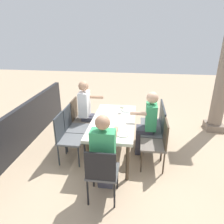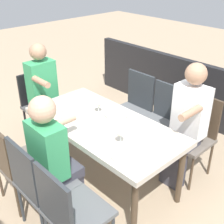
# 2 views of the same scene
# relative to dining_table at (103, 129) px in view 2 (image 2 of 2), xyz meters

# --- Properties ---
(ground_plane) EXTENTS (16.00, 16.00, 0.00)m
(ground_plane) POSITION_rel_dining_table_xyz_m (0.00, 0.00, -0.66)
(ground_plane) COLOR tan
(dining_table) EXTENTS (1.68, 0.82, 0.73)m
(dining_table) POSITION_rel_dining_table_xyz_m (0.00, 0.00, 0.00)
(dining_table) COLOR beige
(dining_table) RESTS_ON ground
(chair_west_north) EXTENTS (0.44, 0.44, 0.95)m
(chair_west_north) POSITION_rel_dining_table_xyz_m (-0.55, 0.83, -0.12)
(chair_west_north) COLOR #5B5E61
(chair_west_north) RESTS_ON ground
(chair_west_south) EXTENTS (0.44, 0.44, 0.92)m
(chair_west_south) POSITION_rel_dining_table_xyz_m (-0.55, -0.83, -0.14)
(chair_west_south) COLOR #6A6158
(chair_west_south) RESTS_ON ground
(chair_mid_north) EXTENTS (0.44, 0.44, 0.94)m
(chair_mid_north) POSITION_rel_dining_table_xyz_m (-0.11, 0.83, -0.13)
(chair_mid_north) COLOR #5B5E61
(chair_mid_north) RESTS_ON ground
(chair_mid_south) EXTENTS (0.44, 0.44, 0.91)m
(chair_mid_south) POSITION_rel_dining_table_xyz_m (-0.11, -0.83, -0.14)
(chair_mid_south) COLOR #5B5E61
(chair_mid_south) RESTS_ON ground
(chair_east_north) EXTENTS (0.44, 0.44, 0.91)m
(chair_east_north) POSITION_rel_dining_table_xyz_m (0.34, 0.83, -0.15)
(chair_east_north) COLOR #6A6158
(chair_east_north) RESTS_ON ground
(chair_east_south) EXTENTS (0.44, 0.44, 0.93)m
(chair_east_south) POSITION_rel_dining_table_xyz_m (0.34, -0.83, -0.14)
(chair_east_south) COLOR #5B5E61
(chair_east_south) RESTS_ON ground
(chair_head_east) EXTENTS (0.44, 0.44, 0.90)m
(chair_head_east) POSITION_rel_dining_table_xyz_m (1.26, 0.00, -0.14)
(chair_head_east) COLOR #4F4F50
(chair_head_east) RESTS_ON ground
(diner_woman_green) EXTENTS (0.35, 0.50, 1.34)m
(diner_woman_green) POSITION_rel_dining_table_xyz_m (-0.56, -0.64, 0.06)
(diner_woman_green) COLOR #3F3F4C
(diner_woman_green) RESTS_ON ground
(diner_man_white) EXTENTS (0.35, 0.50, 1.29)m
(diner_man_white) POSITION_rel_dining_table_xyz_m (-0.11, 0.65, 0.03)
(diner_man_white) COLOR #3F3F4C
(diner_man_white) RESTS_ON ground
(diner_guest_third) EXTENTS (0.49, 0.35, 1.32)m
(diner_guest_third) POSITION_rel_dining_table_xyz_m (1.08, 0.00, 0.04)
(diner_guest_third) COLOR #3F3F4C
(diner_guest_third) RESTS_ON ground
(patio_railing) EXTENTS (4.08, 0.10, 0.90)m
(patio_railing) POSITION_rel_dining_table_xyz_m (0.00, -1.89, -0.21)
(patio_railing) COLOR black
(patio_railing) RESTS_ON ground
(plate_0) EXTENTS (0.26, 0.26, 0.02)m
(plate_0) POSITION_rel_dining_table_xyz_m (-0.54, 0.23, 0.08)
(plate_0) COLOR white
(plate_0) RESTS_ON dining_table
(wine_glass_0) EXTENTS (0.08, 0.08, 0.16)m
(wine_glass_0) POSITION_rel_dining_table_xyz_m (-0.38, 0.13, 0.19)
(wine_glass_0) COLOR white
(wine_glass_0) RESTS_ON dining_table
(fork_0) EXTENTS (0.02, 0.17, 0.01)m
(fork_0) POSITION_rel_dining_table_xyz_m (-0.69, 0.23, 0.07)
(fork_0) COLOR silver
(fork_0) RESTS_ON dining_table
(spoon_0) EXTENTS (0.02, 0.17, 0.01)m
(spoon_0) POSITION_rel_dining_table_xyz_m (-0.39, 0.23, 0.07)
(spoon_0) COLOR silver
(spoon_0) RESTS_ON dining_table
(plate_1) EXTENTS (0.25, 0.25, 0.02)m
(plate_1) POSITION_rel_dining_table_xyz_m (0.02, -0.21, 0.08)
(plate_1) COLOR white
(plate_1) RESTS_ON dining_table
(wine_glass_1) EXTENTS (0.08, 0.08, 0.16)m
(wine_glass_1) POSITION_rel_dining_table_xyz_m (0.19, -0.11, 0.19)
(wine_glass_1) COLOR white
(wine_glass_1) RESTS_ON dining_table
(fork_1) EXTENTS (0.03, 0.17, 0.01)m
(fork_1) POSITION_rel_dining_table_xyz_m (-0.13, -0.21, 0.07)
(fork_1) COLOR silver
(fork_1) RESTS_ON dining_table
(spoon_1) EXTENTS (0.03, 0.17, 0.01)m
(spoon_1) POSITION_rel_dining_table_xyz_m (0.17, -0.21, 0.07)
(spoon_1) COLOR silver
(spoon_1) RESTS_ON dining_table
(plate_2) EXTENTS (0.22, 0.22, 0.02)m
(plate_2) POSITION_rel_dining_table_xyz_m (0.55, 0.23, 0.08)
(plate_2) COLOR white
(plate_2) RESTS_ON dining_table
(fork_2) EXTENTS (0.02, 0.17, 0.01)m
(fork_2) POSITION_rel_dining_table_xyz_m (0.40, 0.23, 0.07)
(fork_2) COLOR silver
(fork_2) RESTS_ON dining_table
(spoon_2) EXTENTS (0.03, 0.17, 0.01)m
(spoon_2) POSITION_rel_dining_table_xyz_m (0.70, 0.23, 0.07)
(spoon_2) COLOR silver
(spoon_2) RESTS_ON dining_table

